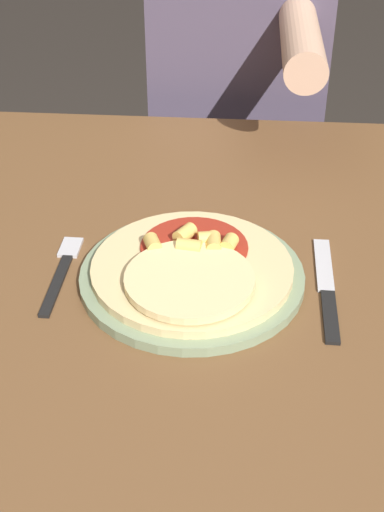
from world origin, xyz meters
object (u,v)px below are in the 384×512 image
plate (192,276)px  person_diner (238,94)px  pizza (192,268)px  knife (327,289)px  fork (62,269)px  dining_table (206,324)px

plate → person_diner: bearing=86.3°
pizza → knife: (0.18, -0.00, -0.02)m
pizza → fork: pizza is taller
person_diner → fork: bearing=-107.7°
dining_table → plate: 0.12m
knife → fork: bearing=177.2°
dining_table → plate: (-0.02, -0.03, 0.11)m
person_diner → plate: bearing=-93.7°
fork → person_diner: bearing=72.3°
fork → person_diner: size_ratio=0.15×
plate → fork: plate is taller
plate → pizza: size_ratio=1.12×
pizza → person_diner: person_diner is taller
pizza → person_diner: bearing=86.3°
fork → pizza: bearing=-4.6°
dining_table → fork: bearing=-172.6°
dining_table → plate: size_ratio=3.57×
person_diner → pizza: bearing=-93.7°
plate → person_diner: person_diner is taller
plate → pizza: (0.00, -0.01, 0.02)m
plate → pizza: bearing=-89.1°
pizza → fork: size_ratio=1.52×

